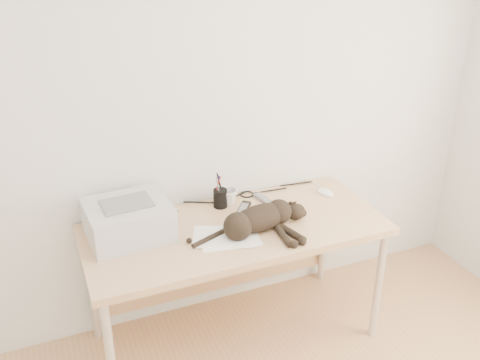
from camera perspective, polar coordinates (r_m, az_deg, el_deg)
name	(u,v)px	position (r m, az deg, el deg)	size (l,w,h in m)	color
wall_back	(210,106)	(2.93, -3.21, 7.88)	(3.50, 3.50, 0.00)	silver
desk	(230,240)	(2.99, -1.12, -6.40)	(1.60, 0.70, 0.74)	tan
printer	(128,220)	(2.78, -11.81, -4.18)	(0.43, 0.38, 0.19)	silver
papers	(226,237)	(2.75, -1.49, -6.13)	(0.38, 0.31, 0.01)	white
cat	(257,221)	(2.77, 1.88, -4.35)	(0.67, 0.31, 0.15)	black
mug	(229,197)	(3.05, -1.22, -1.82)	(0.10, 0.10, 0.09)	white
pen_cup	(220,198)	(3.02, -2.12, -1.92)	(0.08, 0.08, 0.20)	black
remote_grey	(265,200)	(3.10, 2.63, -2.14)	(0.05, 0.17, 0.02)	slate
remote_black	(243,210)	(2.99, 0.34, -3.20)	(0.05, 0.18, 0.02)	black
mouse	(325,191)	(3.22, 9.10, -1.13)	(0.07, 0.12, 0.04)	white
cable_tangle	(215,200)	(3.10, -2.65, -2.18)	(1.36, 0.08, 0.01)	black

